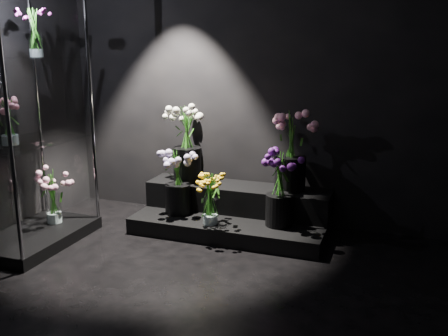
% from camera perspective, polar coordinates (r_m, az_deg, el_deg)
% --- Properties ---
extents(floor, '(4.00, 4.00, 0.00)m').
position_cam_1_polar(floor, '(3.30, -5.72, -16.80)').
color(floor, black).
rests_on(floor, ground).
extents(wall_back, '(4.00, 0.00, 4.00)m').
position_cam_1_polar(wall_back, '(4.73, 4.51, 10.45)').
color(wall_back, black).
rests_on(wall_back, floor).
extents(display_riser, '(1.76, 0.78, 0.39)m').
position_cam_1_polar(display_riser, '(4.69, 1.18, -5.03)').
color(display_riser, black).
rests_on(display_riser, floor).
extents(display_case, '(0.63, 1.05, 2.31)m').
position_cam_1_polar(display_case, '(4.42, -21.82, 6.07)').
color(display_case, black).
rests_on(display_case, floor).
extents(bouquet_orange_bells, '(0.30, 0.30, 0.47)m').
position_cam_1_polar(bouquet_orange_bells, '(4.35, -1.58, -3.41)').
color(bouquet_orange_bells, white).
rests_on(bouquet_orange_bells, display_riser).
extents(bouquet_lilac, '(0.39, 0.39, 0.61)m').
position_cam_1_polar(bouquet_lilac, '(4.62, -5.35, -1.03)').
color(bouquet_lilac, black).
rests_on(bouquet_lilac, display_riser).
extents(bouquet_purple, '(0.40, 0.40, 0.67)m').
position_cam_1_polar(bouquet_purple, '(4.31, 6.39, -1.99)').
color(bouquet_purple, black).
rests_on(bouquet_purple, display_riser).
extents(bouquet_cream_roses, '(0.45, 0.45, 0.72)m').
position_cam_1_polar(bouquet_cream_roses, '(4.80, -4.26, 3.23)').
color(bouquet_cream_roses, black).
rests_on(bouquet_cream_roses, display_riser).
extents(bouquet_pink_roses, '(0.43, 0.43, 0.72)m').
position_cam_1_polar(bouquet_pink_roses, '(4.52, 7.66, 2.26)').
color(bouquet_pink_roses, black).
rests_on(bouquet_pink_roses, display_riser).
extents(bouquet_case_pink, '(0.32, 0.32, 0.39)m').
position_cam_1_polar(bouquet_case_pink, '(4.33, -23.45, 5.17)').
color(bouquet_case_pink, white).
rests_on(bouquet_case_pink, display_case).
extents(bouquet_case_magenta, '(0.24, 0.24, 0.38)m').
position_cam_1_polar(bouquet_case_magenta, '(4.49, -20.82, 14.28)').
color(bouquet_case_magenta, white).
rests_on(bouquet_case_magenta, display_case).
extents(bouquet_case_base_pink, '(0.37, 0.37, 0.49)m').
position_cam_1_polar(bouquet_case_base_pink, '(4.75, -19.01, -2.95)').
color(bouquet_case_base_pink, white).
rests_on(bouquet_case_base_pink, display_case).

